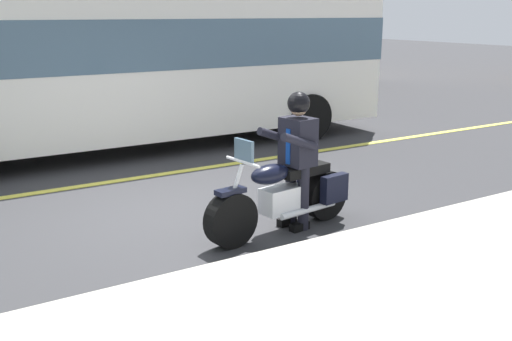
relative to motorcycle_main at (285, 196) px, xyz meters
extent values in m
plane|color=#333335|center=(0.91, -1.28, -0.45)|extent=(80.00, 80.00, 0.00)
cube|color=#E5DB4C|center=(0.91, -3.28, -0.45)|extent=(60.00, 0.16, 0.01)
cylinder|color=black|center=(0.84, 0.11, -0.12)|extent=(0.68, 0.29, 0.66)
cylinder|color=black|center=(-0.70, -0.10, -0.12)|extent=(0.68, 0.29, 0.66)
cube|color=silver|center=(0.05, 0.00, -0.03)|extent=(0.59, 0.35, 0.32)
ellipsoid|color=black|center=(0.24, 0.03, 0.33)|extent=(0.59, 0.35, 0.24)
cube|color=black|center=(-0.30, -0.04, 0.29)|extent=(0.73, 0.37, 0.12)
cube|color=black|center=(-0.68, 0.13, 0.03)|extent=(0.41, 0.17, 0.36)
cube|color=black|center=(-0.62, -0.31, 0.03)|extent=(0.41, 0.17, 0.36)
cylinder|color=silver|center=(0.82, 0.11, 0.15)|extent=(0.35, 0.10, 0.76)
cylinder|color=silver|center=(0.66, 0.09, 0.55)|extent=(0.12, 0.60, 0.04)
cube|color=black|center=(0.84, 0.11, 0.23)|extent=(0.38, 0.21, 0.06)
cylinder|color=silver|center=(-0.27, 0.12, -0.19)|extent=(0.90, 0.20, 0.08)
cube|color=slate|center=(0.64, 0.08, 0.67)|extent=(0.08, 0.32, 0.28)
cylinder|color=black|center=(-0.22, 0.09, -0.03)|extent=(0.14, 0.14, 0.84)
cube|color=black|center=(-0.16, 0.10, -0.40)|extent=(0.27, 0.14, 0.10)
cylinder|color=black|center=(-0.19, -0.15, -0.03)|extent=(0.14, 0.14, 0.84)
cube|color=black|center=(-0.13, -0.14, -0.40)|extent=(0.27, 0.14, 0.10)
cube|color=black|center=(-0.20, -0.03, 0.67)|extent=(0.37, 0.44, 0.60)
cube|color=navy|center=(-0.04, -0.01, 0.63)|extent=(0.03, 0.07, 0.44)
cylinder|color=black|center=(-0.05, 0.21, 0.73)|extent=(0.56, 0.17, 0.28)
cylinder|color=black|center=(0.01, -0.22, 0.73)|extent=(0.56, 0.17, 0.28)
sphere|color=tan|center=(-0.20, -0.03, 1.10)|extent=(0.22, 0.22, 0.22)
sphere|color=black|center=(-0.20, -0.03, 1.15)|extent=(0.28, 0.28, 0.28)
cube|color=white|center=(0.11, -5.43, 1.32)|extent=(11.00, 2.50, 2.85)
cube|color=slate|center=(0.11, -5.43, 1.65)|extent=(11.04, 2.52, 0.90)
cube|color=slate|center=(-5.39, -5.43, 1.55)|extent=(0.06, 2.40, 1.90)
cylinder|color=black|center=(-3.49, -6.63, 0.05)|extent=(1.00, 0.30, 1.00)
cylinder|color=black|center=(-3.49, -4.23, 0.05)|extent=(1.00, 0.30, 1.00)
cube|color=slate|center=(-10.03, -12.25, 1.55)|extent=(1.10, 0.06, 1.60)
cube|color=slate|center=(-4.55, -12.25, 1.55)|extent=(1.10, 0.06, 1.60)
cube|color=slate|center=(0.92, -12.25, 1.55)|extent=(1.10, 0.06, 1.60)
camera|label=1|loc=(3.98, 5.81, 2.23)|focal=41.49mm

